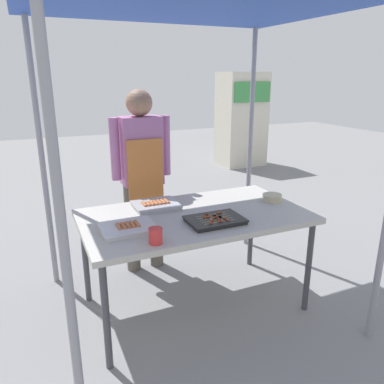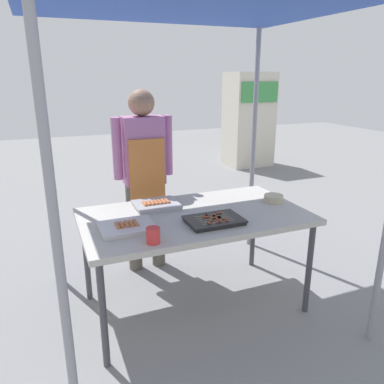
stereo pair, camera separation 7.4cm
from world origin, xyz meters
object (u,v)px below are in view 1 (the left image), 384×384
Objects in this scene: drink_cup_near_edge at (156,236)px; tray_grilled_sausages at (128,228)px; stall_table at (195,221)px; tray_meat_skewers at (215,220)px; neighbor_stall_left at (241,119)px; condiment_bowl at (272,198)px; vendor_woman at (142,168)px; tray_pork_links at (156,205)px.

tray_grilled_sausages is at bearing 111.33° from drink_cup_near_edge.
stall_table is 0.22m from tray_meat_skewers.
drink_cup_near_edge is at bearing -126.14° from neighbor_stall_left.
condiment_bowl is 4.52m from neighbor_stall_left.
tray_meat_skewers is 0.21× the size of neighbor_stall_left.
vendor_woman reaches higher than drink_cup_near_edge.
stall_table is 0.55m from drink_cup_near_edge.
drink_cup_near_edge is 0.06× the size of vendor_woman.
tray_pork_links is 2.19× the size of condiment_bowl.
condiment_bowl is 0.09× the size of neighbor_stall_left.
neighbor_stall_left is (3.19, 4.37, 0.08)m from drink_cup_near_edge.
tray_pork_links is 0.92m from condiment_bowl.
tray_pork_links is at bearing 120.91° from tray_meat_skewers.
tray_pork_links is at bearing 48.96° from tray_grilled_sausages.
neighbor_stall_left reaches higher than tray_pork_links.
tray_grilled_sausages is (-0.51, -0.10, 0.07)m from stall_table.
tray_grilled_sausages is 0.46m from tray_pork_links.
vendor_woman is (-0.85, 0.71, 0.17)m from condiment_bowl.
drink_cup_near_edge reaches higher than tray_grilled_sausages.
condiment_bowl is at bearing 19.80° from tray_meat_skewers.
drink_cup_near_edge is at bearing -68.67° from tray_grilled_sausages.
drink_cup_near_edge is at bearing -161.05° from condiment_bowl.
vendor_woman is at bearing 139.95° from condiment_bowl.
tray_meat_skewers is at bearing -160.20° from condiment_bowl.
vendor_woman is 4.42m from neighbor_stall_left.
vendor_woman is (0.34, 0.83, 0.18)m from tray_grilled_sausages.
neighbor_stall_left reaches higher than tray_meat_skewers.
neighbor_stall_left reaches higher than drink_cup_near_edge.
stall_table is at bearing 40.83° from drink_cup_near_edge.
vendor_woman is at bearing 103.67° from tray_meat_skewers.
neighbor_stall_left is at bearing 53.86° from drink_cup_near_edge.
drink_cup_near_edge is at bearing -108.46° from tray_pork_links.
tray_grilled_sausages is 0.22× the size of vendor_woman.
drink_cup_near_edge is at bearing 77.37° from vendor_woman.
condiment_bowl is at bearing -14.35° from tray_pork_links.
tray_grilled_sausages is 5.27m from neighbor_stall_left.
drink_cup_near_edge reaches higher than tray_pork_links.
tray_grilled_sausages is 1.05× the size of tray_pork_links.
neighbor_stall_left is (2.99, 3.77, 0.11)m from tray_pork_links.
tray_pork_links is at bearing -128.43° from neighbor_stall_left.
tray_grilled_sausages is 0.91m from vendor_woman.
tray_meat_skewers is at bearing 103.67° from vendor_woman.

